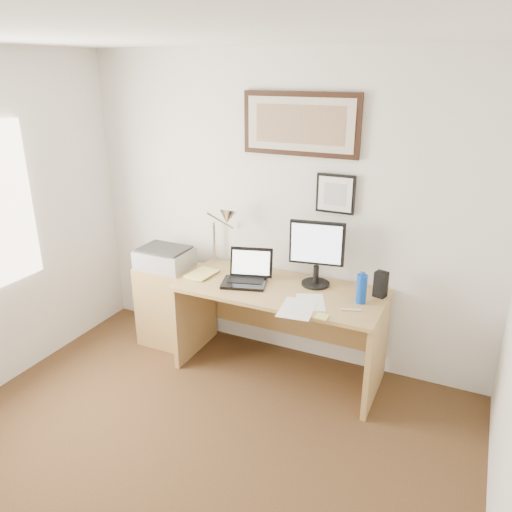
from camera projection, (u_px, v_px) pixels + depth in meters
The scene contains 18 objects.
ceiling at pixel (89, 25), 1.91m from camera, with size 4.00×4.00×0.00m, color white.
wall_back at pixel (281, 212), 4.05m from camera, with size 3.50×0.02×2.50m, color silver.
side_cabinet at pixel (171, 304), 4.45m from camera, with size 0.50×0.40×0.73m, color #A27C44.
water_bottle at pixel (361, 289), 3.58m from camera, with size 0.08×0.08×0.22m, color #0D3FAC.
bottle_cap at pixel (363, 274), 3.54m from camera, with size 0.04×0.04×0.02m, color #0D3FAC.
speaker at pixel (381, 284), 3.68m from camera, with size 0.09×0.08×0.20m, color black.
paper_sheet_a at pixel (310, 302), 3.62m from camera, with size 0.20×0.29×0.00m, color white.
paper_sheet_b at pixel (297, 308), 3.52m from camera, with size 0.23×0.33×0.00m, color white.
sticky_pad at pixel (322, 317), 3.39m from camera, with size 0.08×0.08×0.01m, color #DAD567.
marker_pen at pixel (351, 310), 3.49m from camera, with size 0.02×0.02×0.14m, color silver.
book at pixel (193, 272), 4.13m from camera, with size 0.19×0.26×0.02m, color #DCD767.
desk at pixel (284, 311), 4.01m from camera, with size 1.60×0.70×0.75m.
laptop at pixel (247, 276), 3.93m from camera, with size 0.39×0.38×0.26m.
lcd_monitor at pixel (317, 250), 3.80m from camera, with size 0.42×0.22×0.52m.
printer at pixel (165, 258), 4.27m from camera, with size 0.44×0.34×0.18m.
desk_lamp at pixel (226, 219), 4.07m from camera, with size 0.29×0.27×0.53m.
picture_large at pixel (300, 124), 3.71m from camera, with size 0.92×0.04×0.47m.
picture_small at pixel (335, 194), 3.77m from camera, with size 0.30×0.03×0.30m.
Camera 1 is at (1.47, -1.63, 2.35)m, focal length 35.00 mm.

